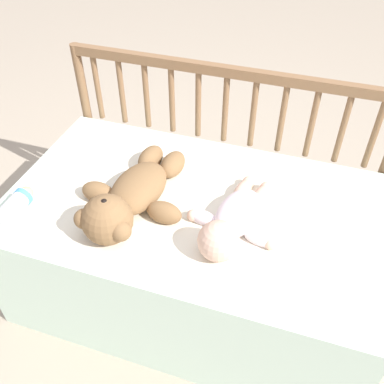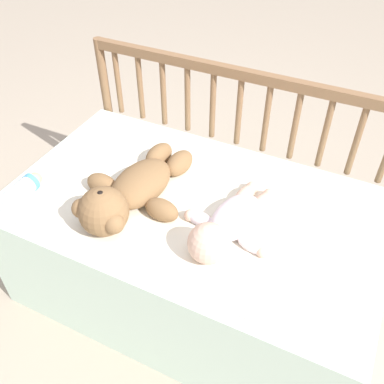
# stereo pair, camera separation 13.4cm
# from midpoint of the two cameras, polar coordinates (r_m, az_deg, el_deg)

# --- Properties ---
(ground_plane) EXTENTS (12.00, 12.00, 0.00)m
(ground_plane) POSITION_cam_midpoint_polar(r_m,az_deg,el_deg) (1.73, 2.40, -12.77)
(ground_plane) COLOR tan
(crib_mattress) EXTENTS (1.22, 0.71, 0.46)m
(crib_mattress) POSITION_cam_midpoint_polar(r_m,az_deg,el_deg) (1.55, 2.64, -7.87)
(crib_mattress) COLOR silver
(crib_mattress) RESTS_ON ground_plane
(crib_rail) EXTENTS (1.22, 0.04, 0.76)m
(crib_rail) POSITION_cam_midpoint_polar(r_m,az_deg,el_deg) (1.61, 8.55, 9.00)
(crib_rail) COLOR brown
(crib_rail) RESTS_ON ground_plane
(blanket) EXTENTS (0.86, 0.58, 0.01)m
(blanket) POSITION_cam_midpoint_polar(r_m,az_deg,el_deg) (1.37, 1.18, -2.07)
(blanket) COLOR silver
(blanket) RESTS_ON crib_mattress
(teddy_bear) EXTENTS (0.35, 0.49, 0.15)m
(teddy_bear) POSITION_cam_midpoint_polar(r_m,az_deg,el_deg) (1.35, -5.44, -0.01)
(teddy_bear) COLOR olive
(teddy_bear) RESTS_ON crib_mattress
(baby) EXTENTS (0.30, 0.40, 0.12)m
(baby) POSITION_cam_midpoint_polar(r_m,az_deg,el_deg) (1.27, 7.91, -4.41)
(baby) COLOR white
(baby) RESTS_ON crib_mattress
(baby_bottle) EXTENTS (0.06, 0.17, 0.06)m
(baby_bottle) POSITION_cam_midpoint_polar(r_m,az_deg,el_deg) (1.47, -19.43, 0.08)
(baby_bottle) COLOR white
(baby_bottle) RESTS_ON crib_mattress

